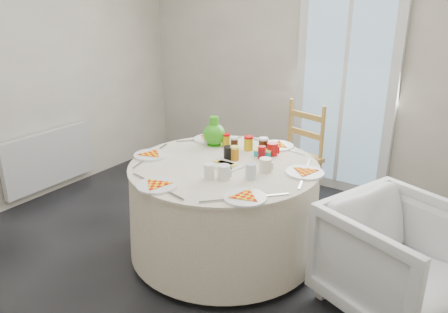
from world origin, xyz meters
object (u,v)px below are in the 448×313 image
Objects in this scene: radiator at (50,158)px; green_pitcher at (214,130)px; table at (224,209)px; armchair at (397,255)px; wooden_chair at (291,160)px.

radiator is 1.84m from green_pitcher.
table is at bearing -69.10° from green_pitcher.
green_pitcher is at bearing 101.76° from armchair.
table reaches higher than radiator.
table is 1.02m from wooden_chair.
green_pitcher is (-0.38, -0.70, 0.40)m from wooden_chair.
radiator is at bearing -177.97° from table.
wooden_chair is 4.19× the size of green_pitcher.
green_pitcher reaches higher than wooden_chair.
wooden_chair is at bearing 27.24° from radiator.
radiator is 2.38m from wooden_chair.
armchair is at bearing -32.88° from green_pitcher.
radiator is 1.26× the size of armchair.
table is 1.44× the size of wooden_chair.
wooden_chair is at bearing 37.89° from green_pitcher.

